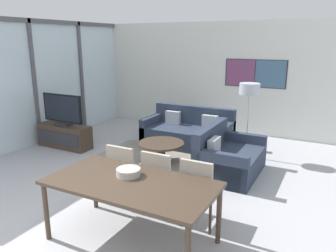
{
  "coord_description": "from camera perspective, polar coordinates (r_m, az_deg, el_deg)",
  "views": [
    {
      "loc": [
        2.93,
        -2.06,
        2.34
      ],
      "look_at": [
        0.47,
        2.62,
        0.95
      ],
      "focal_mm": 35.0,
      "sensor_mm": 36.0,
      "label": 1
    }
  ],
  "objects": [
    {
      "name": "dining_table",
      "position": [
        3.86,
        -6.49,
        -10.48
      ],
      "size": [
        1.97,
        1.0,
        0.77
      ],
      "color": "#423326",
      "rests_on": "ground_plane"
    },
    {
      "name": "dining_chair_right",
      "position": [
        4.24,
        5.51,
        -10.68
      ],
      "size": [
        0.46,
        0.46,
        0.93
      ],
      "color": "#B2A899",
      "rests_on": "ground_plane"
    },
    {
      "name": "fruit_bowl",
      "position": [
        3.98,
        -6.9,
        -7.9
      ],
      "size": [
        0.29,
        0.29,
        0.09
      ],
      "color": "#B7B2A8",
      "rests_on": "dining_table"
    },
    {
      "name": "dining_chair_centre",
      "position": [
        4.48,
        -1.35,
        -9.2
      ],
      "size": [
        0.46,
        0.46,
        0.93
      ],
      "color": "#B2A899",
      "rests_on": "ground_plane"
    },
    {
      "name": "wall_back",
      "position": [
        8.72,
        8.16,
        8.42
      ],
      "size": [
        7.35,
        0.09,
        2.8
      ],
      "color": "silver",
      "rests_on": "ground_plane"
    },
    {
      "name": "dining_chair_left",
      "position": [
        4.76,
        -7.44,
        -7.8
      ],
      "size": [
        0.46,
        0.46,
        0.93
      ],
      "color": "#B2A899",
      "rests_on": "ground_plane"
    },
    {
      "name": "window_wall_left",
      "position": [
        8.0,
        -22.44,
        7.85
      ],
      "size": [
        0.07,
        6.11,
        2.8
      ],
      "color": "silver",
      "rests_on": "ground_plane"
    },
    {
      "name": "television",
      "position": [
        7.55,
        -17.91,
        2.68
      ],
      "size": [
        1.07,
        0.2,
        0.69
      ],
      "color": "#2D2D33",
      "rests_on": "tv_console"
    },
    {
      "name": "sofa_main",
      "position": [
        7.5,
        3.6,
        -1.27
      ],
      "size": [
        1.97,
        0.96,
        0.86
      ],
      "color": "#2D384C",
      "rests_on": "ground_plane"
    },
    {
      "name": "coffee_table",
      "position": [
        6.38,
        -1.2,
        -3.79
      ],
      "size": [
        0.89,
        0.89,
        0.42
      ],
      "color": "#423326",
      "rests_on": "ground_plane"
    },
    {
      "name": "area_rug",
      "position": [
        6.48,
        -1.18,
        -6.4
      ],
      "size": [
        2.85,
        2.01,
        0.01
      ],
      "color": "gray",
      "rests_on": "ground_plane"
    },
    {
      "name": "floor_lamp",
      "position": [
        6.7,
        13.98,
        5.54
      ],
      "size": [
        0.4,
        0.4,
        1.52
      ],
      "color": "#2D2D33",
      "rests_on": "ground_plane"
    },
    {
      "name": "tv_console",
      "position": [
        7.69,
        -17.57,
        -1.68
      ],
      "size": [
        1.28,
        0.41,
        0.52
      ],
      "color": "#423326",
      "rests_on": "ground_plane"
    },
    {
      "name": "sofa_side",
      "position": [
        6.02,
        10.12,
        -5.59
      ],
      "size": [
        0.96,
        1.42,
        0.86
      ],
      "rotation": [
        0.0,
        0.0,
        1.57
      ],
      "color": "#2D384C",
      "rests_on": "ground_plane"
    }
  ]
}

